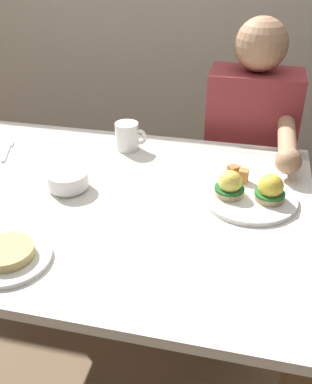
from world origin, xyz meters
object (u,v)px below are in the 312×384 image
object	(u,v)px
eggs_benedict_plate	(249,192)
side_plate	(8,256)
diner_person	(249,149)
fork	(8,150)
dining_table	(102,227)
coffee_mug	(128,135)
fruit_bowl	(68,180)

from	to	relation	value
eggs_benedict_plate	side_plate	bearing A→B (deg)	-143.40
eggs_benedict_plate	diner_person	xyz separation A→B (m)	(-0.01, 0.52, -0.12)
eggs_benedict_plate	fork	xyz separation A→B (m)	(-0.82, 0.13, -0.02)
dining_table	coffee_mug	distance (m)	0.36
diner_person	fruit_bowl	bearing A→B (deg)	-131.26
fruit_bowl	diner_person	size ratio (longest dim) A/B	0.11
side_plate	eggs_benedict_plate	bearing A→B (deg)	36.60
eggs_benedict_plate	fork	distance (m)	0.83
fork	diner_person	world-z (taller)	diner_person
eggs_benedict_plate	side_plate	xyz separation A→B (m)	(-0.53, -0.39, -0.01)
coffee_mug	side_plate	distance (m)	0.64
fruit_bowl	diner_person	world-z (taller)	diner_person
fork	eggs_benedict_plate	bearing A→B (deg)	-8.97
dining_table	diner_person	size ratio (longest dim) A/B	1.05
coffee_mug	fork	world-z (taller)	coffee_mug
fork	diner_person	size ratio (longest dim) A/B	0.13
fruit_bowl	coffee_mug	distance (m)	0.31
fruit_bowl	coffee_mug	bearing A→B (deg)	72.20
coffee_mug	eggs_benedict_plate	bearing A→B (deg)	-29.38
fork	side_plate	distance (m)	0.60
dining_table	coffee_mug	xyz separation A→B (m)	(-0.01, 0.32, 0.16)
dining_table	side_plate	xyz separation A→B (m)	(-0.11, -0.31, 0.12)
fork	dining_table	bearing A→B (deg)	-27.55
fork	coffee_mug	bearing A→B (deg)	15.07
coffee_mug	fruit_bowl	bearing A→B (deg)	-107.80
dining_table	eggs_benedict_plate	world-z (taller)	eggs_benedict_plate
coffee_mug	side_plate	bearing A→B (deg)	-99.54
diner_person	fork	bearing A→B (deg)	-154.43
dining_table	fruit_bowl	bearing A→B (deg)	167.08
fork	fruit_bowl	bearing A→B (deg)	-31.80
dining_table	side_plate	distance (m)	0.35
eggs_benedict_plate	fork	size ratio (longest dim) A/B	1.78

